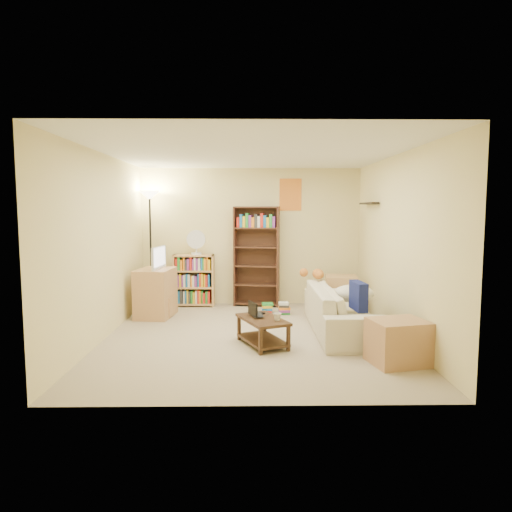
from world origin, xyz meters
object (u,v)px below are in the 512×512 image
laptop (261,315)px  tall_bookshelf (257,254)px  sofa (343,310)px  coffee_table (263,329)px  mug (277,317)px  short_bookshelf (194,280)px  television (155,258)px  tv_stand (156,293)px  side_table (341,293)px  desk_fan (196,242)px  floor_lamp (150,215)px  end_cabinet (398,342)px  tabby_cat (316,274)px

laptop → tall_bookshelf: 2.42m
sofa → coffee_table: size_ratio=2.40×
mug → short_bookshelf: short_bookshelf is taller
mug → laptop: bearing=129.3°
sofa → tall_bookshelf: bearing=34.0°
television → tv_stand: bearing=0.0°
short_bookshelf → side_table: 2.64m
desk_fan → side_table: 2.72m
coffee_table → desk_fan: size_ratio=2.04×
sofa → short_bookshelf: short_bookshelf is taller
tall_bookshelf → mug: bearing=-75.5°
laptop → mug: (0.20, -0.25, 0.03)m
mug → floor_lamp: size_ratio=0.05×
sofa → short_bookshelf: 2.97m
end_cabinet → tall_bookshelf: bearing=115.9°
coffee_table → tall_bookshelf: 2.57m
tabby_cat → tv_stand: bearing=177.0°
laptop → side_table: (1.44, 1.93, -0.07)m
laptop → coffee_table: bearing=-179.2°
tv_stand → side_table: (3.12, 0.43, -0.09)m
laptop → desk_fan: size_ratio=0.78×
tabby_cat → tall_bookshelf: (-0.93, 0.98, 0.23)m
laptop → mug: 0.32m
coffee_table → short_bookshelf: 2.75m
television → laptop: bearing=-124.5°
desk_fan → side_table: size_ratio=0.74×
side_table → mug: bearing=-119.7°
tabby_cat → coffee_table: bearing=-121.0°
sofa → tall_bookshelf: size_ratio=1.21×
floor_lamp → end_cabinet: size_ratio=3.44×
floor_lamp → end_cabinet: (3.45, -3.13, -1.41)m
end_cabinet → sofa: bearing=104.1°
coffee_table → mug: (0.18, -0.12, 0.18)m
tabby_cat → side_table: bearing=46.7°
tv_stand → floor_lamp: floor_lamp is taller
laptop → end_cabinet: 1.76m
tabby_cat → floor_lamp: size_ratio=0.24×
tv_stand → floor_lamp: (-0.23, 0.78, 1.26)m
television → floor_lamp: floor_lamp is taller
short_bookshelf → side_table: (2.60, -0.42, -0.17)m
sofa → tall_bookshelf: tall_bookshelf is taller
short_bookshelf → end_cabinet: 4.19m
side_table → short_bookshelf: bearing=170.8°
coffee_table → floor_lamp: (-1.94, 2.40, 1.44)m
tabby_cat → side_table: (0.53, 0.56, -0.42)m
tall_bookshelf → short_bookshelf: 1.24m
tall_bookshelf → floor_lamp: (-1.90, -0.07, 0.71)m
desk_fan → side_table: desk_fan is taller
short_bookshelf → floor_lamp: 1.41m
sofa → end_cabinet: bearing=-165.6°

